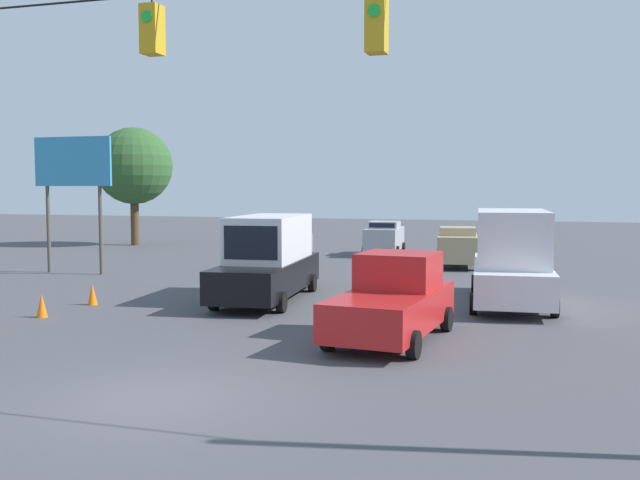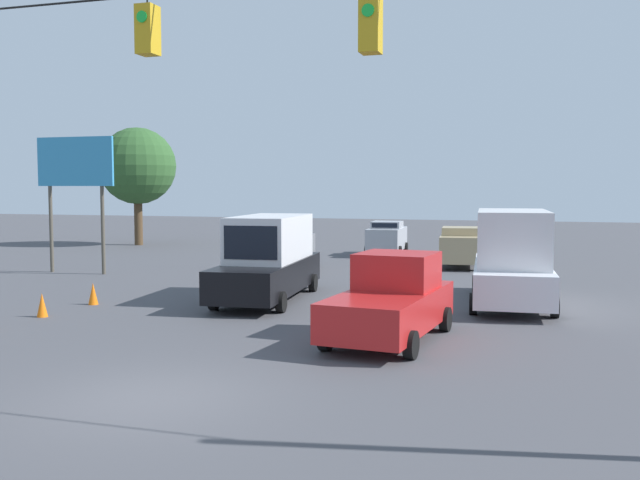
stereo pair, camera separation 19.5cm
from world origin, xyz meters
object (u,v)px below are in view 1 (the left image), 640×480
Objects in this scene: traffic_cone_third at (93,294)px; sedan_grey_withflow_far at (285,249)px; box_truck_black_withflow_mid at (268,258)px; roadside_billboard at (73,173)px; overhead_signal_span at (152,126)px; sedan_silver_withflow_deep at (384,238)px; sedan_tan_oncoming_deep at (458,246)px; pickup_truck_red_crossing_near at (393,300)px; box_truck_white_oncoming_far at (511,258)px; tree_horizon_left at (134,166)px; traffic_cone_second at (42,305)px.

sedan_grey_withflow_far is at bearing -104.93° from traffic_cone_third.
box_truck_black_withflow_mid reaches higher than traffic_cone_third.
roadside_billboard reaches higher than sedan_grey_withflow_far.
overhead_signal_span reaches higher than sedan_silver_withflow_deep.
roadside_billboard is at bearing -50.83° from traffic_cone_third.
sedan_silver_withflow_deep is at bearing -133.35° from roadside_billboard.
pickup_truck_red_crossing_near is at bearing 90.58° from sedan_tan_oncoming_deep.
tree_horizon_left is (24.06, -17.00, 3.59)m from box_truck_white_oncoming_far.
box_truck_white_oncoming_far is 1.01× the size of box_truck_black_withflow_mid.
sedan_silver_withflow_deep is (7.24, -14.94, -0.51)m from box_truck_white_oncoming_far.
roadside_billboard is at bearing -21.98° from box_truck_black_withflow_mid.
box_truck_black_withflow_mid is at bearing 9.41° from box_truck_white_oncoming_far.
sedan_tan_oncoming_deep reaches higher than traffic_cone_third.
box_truck_white_oncoming_far is at bearing 170.74° from roadside_billboard.
box_truck_black_withflow_mid is 7.20m from traffic_cone_second.
tree_horizon_left reaches higher than box_truck_black_withflow_mid.
sedan_silver_withflow_deep is 0.75× the size of pickup_truck_red_crossing_near.
traffic_cone_second is 11.56m from roadside_billboard.
box_truck_white_oncoming_far is at bearing 144.76° from tree_horizon_left.
box_truck_black_withflow_mid is 9.93× the size of traffic_cone_second.
traffic_cone_third is 0.12× the size of roadside_billboard.
sedan_silver_withflow_deep is 0.92× the size of sedan_tan_oncoming_deep.
pickup_truck_red_crossing_near is 0.88× the size of roadside_billboard.
box_truck_black_withflow_mid is 1.17× the size of roadside_billboard.
tree_horizon_left is (16.82, -2.06, 4.10)m from sedan_silver_withflow_deep.
sedan_silver_withflow_deep is 0.56× the size of box_truck_black_withflow_mid.
tree_horizon_left is (11.24, -20.95, 4.73)m from traffic_cone_third.
pickup_truck_red_crossing_near reaches higher than sedan_silver_withflow_deep.
traffic_cone_second is at bearing 115.58° from tree_horizon_left.
sedan_tan_oncoming_deep is 17.70m from roadside_billboard.
sedan_grey_withflow_far is 9.77m from roadside_billboard.
box_truck_black_withflow_mid is (5.20, -4.94, 0.41)m from pickup_truck_red_crossing_near.
traffic_cone_second is (2.89, 12.80, -0.65)m from sedan_grey_withflow_far.
box_truck_black_withflow_mid reaches higher than sedan_grey_withflow_far.
box_truck_white_oncoming_far is at bearing 104.95° from sedan_tan_oncoming_deep.
traffic_cone_third is at bearing -49.59° from overhead_signal_span.
pickup_truck_red_crossing_near is 7.19m from box_truck_black_withflow_mid.
traffic_cone_second is 1.00× the size of traffic_cone_third.
traffic_cone_second is (5.68, 21.21, -0.63)m from sedan_silver_withflow_deep.
sedan_grey_withflow_far is 17.98m from tree_horizon_left.
tree_horizon_left reaches higher than sedan_tan_oncoming_deep.
pickup_truck_red_crossing_near is 0.75× the size of box_truck_black_withflow_mid.
box_truck_white_oncoming_far is 13.46m from traffic_cone_third.
tree_horizon_left is at bearing -64.42° from traffic_cone_second.
pickup_truck_red_crossing_near is 14.76m from sedan_grey_withflow_far.
sedan_tan_oncoming_deep is at bearing -124.93° from traffic_cone_third.
sedan_grey_withflow_far is 1.02× the size of sedan_tan_oncoming_deep.
sedan_tan_oncoming_deep is at bearing -151.74° from sedan_grey_withflow_far.
overhead_signal_span is 23.13m from sedan_tan_oncoming_deep.
box_truck_black_withflow_mid is 9.93× the size of traffic_cone_third.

